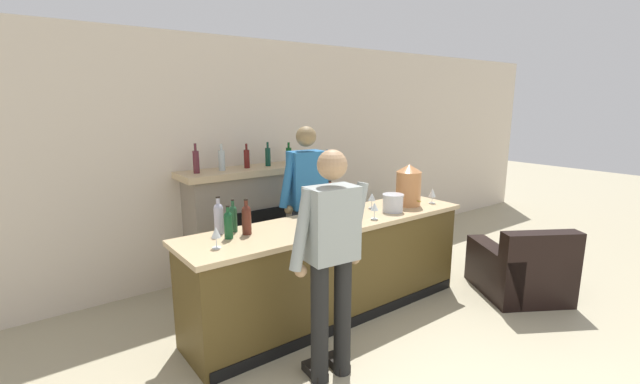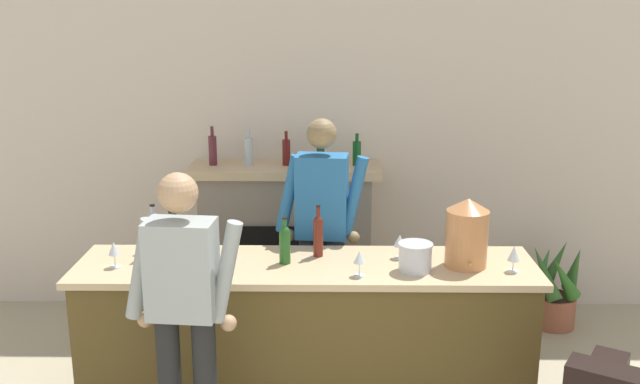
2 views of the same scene
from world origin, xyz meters
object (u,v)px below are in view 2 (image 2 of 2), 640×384
(copper_dispenser, at_px, (467,232))
(wine_glass_back_row, at_px, (360,258))
(wine_bottle_rose_blush, at_px, (171,233))
(fireplace_stone, at_px, (286,240))
(wine_bottle_burgundy_dark, at_px, (148,241))
(wine_glass_near_bucket, at_px, (514,254))
(wine_glass_front_left, at_px, (114,249))
(wine_bottle_cabernet_heavy, at_px, (285,243))
(wine_bottle_chardonnay_pale, at_px, (318,234))
(person_customer, at_px, (184,313))
(ice_bucket_steel, at_px, (415,257))
(person_bartender, at_px, (322,230))
(wine_bottle_port_short, at_px, (175,238))
(wine_glass_mid_counter, at_px, (400,241))
(potted_plant_corner, at_px, (555,291))
(wine_bottle_riesling_slim, at_px, (154,230))

(copper_dispenser, bearing_deg, wine_glass_back_row, -164.59)
(wine_bottle_rose_blush, bearing_deg, fireplace_stone, 57.76)
(wine_bottle_burgundy_dark, bearing_deg, wine_bottle_rose_blush, 52.60)
(wine_glass_near_bucket, distance_m, wine_glass_front_left, 2.48)
(fireplace_stone, relative_size, wine_glass_near_bucket, 9.63)
(wine_bottle_cabernet_heavy, relative_size, wine_bottle_chardonnay_pale, 0.88)
(wine_glass_near_bucket, bearing_deg, person_customer, -161.57)
(ice_bucket_steel, relative_size, wine_glass_back_row, 1.34)
(person_customer, bearing_deg, wine_glass_front_left, 129.90)
(person_customer, bearing_deg, wine_glass_near_bucket, 18.43)
(wine_bottle_rose_blush, xyz_separation_m, wine_glass_back_row, (1.23, -0.44, -0.01))
(person_bartender, distance_m, wine_bottle_port_short, 1.06)
(wine_glass_front_left, bearing_deg, wine_glass_mid_counter, 6.08)
(wine_bottle_burgundy_dark, distance_m, wine_glass_mid_counter, 1.62)
(potted_plant_corner, xyz_separation_m, wine_bottle_cabernet_heavy, (-2.11, -1.12, 0.78))
(person_bartender, bearing_deg, wine_glass_near_bucket, -29.99)
(wine_bottle_cabernet_heavy, height_order, wine_glass_front_left, wine_bottle_cabernet_heavy)
(person_customer, xyz_separation_m, ice_bucket_steel, (1.31, 0.65, 0.09))
(person_bartender, xyz_separation_m, wine_glass_mid_counter, (0.51, -0.45, 0.07))
(person_bartender, height_order, copper_dispenser, person_bartender)
(wine_glass_back_row, bearing_deg, wine_bottle_port_short, 165.57)
(person_bartender, bearing_deg, wine_bottle_port_short, -153.64)
(wine_glass_front_left, bearing_deg, ice_bucket_steel, -1.06)
(potted_plant_corner, relative_size, wine_glass_mid_counter, 4.50)
(wine_glass_front_left, bearing_deg, potted_plant_corner, 20.85)
(person_bartender, height_order, ice_bucket_steel, person_bartender)
(wine_glass_near_bucket, bearing_deg, ice_bucket_steel, 179.14)
(wine_glass_front_left, bearing_deg, fireplace_stone, 55.07)
(person_bartender, distance_m, wine_glass_mid_counter, 0.68)
(potted_plant_corner, relative_size, wine_bottle_burgundy_dark, 2.63)
(ice_bucket_steel, relative_size, wine_bottle_riesling_slim, 0.68)
(potted_plant_corner, height_order, wine_glass_front_left, wine_glass_front_left)
(ice_bucket_steel, xyz_separation_m, wine_glass_front_left, (-1.87, 0.03, 0.03))
(wine_bottle_chardonnay_pale, relative_size, wine_bottle_rose_blush, 1.23)
(wine_bottle_cabernet_heavy, bearing_deg, wine_bottle_chardonnay_pale, 32.92)
(person_bartender, bearing_deg, wine_bottle_rose_blush, -161.74)
(wine_bottle_chardonnay_pale, height_order, wine_bottle_rose_blush, wine_bottle_chardonnay_pale)
(potted_plant_corner, bearing_deg, wine_bottle_rose_blush, -162.72)
(copper_dispenser, bearing_deg, wine_glass_mid_counter, 161.65)
(wine_bottle_chardonnay_pale, bearing_deg, copper_dispenser, -10.27)
(wine_glass_mid_counter, xyz_separation_m, wine_glass_back_row, (-0.27, -0.32, -0.00))
(potted_plant_corner, height_order, wine_bottle_chardonnay_pale, wine_bottle_chardonnay_pale)
(ice_bucket_steel, xyz_separation_m, wine_bottle_riesling_slim, (-1.70, 0.36, 0.05))
(copper_dispenser, bearing_deg, ice_bucket_steel, -164.30)
(wine_glass_near_bucket, bearing_deg, wine_bottle_rose_blush, 170.73)
(person_customer, xyz_separation_m, wine_glass_near_bucket, (1.91, 0.64, 0.11))
(wine_bottle_chardonnay_pale, xyz_separation_m, wine_glass_back_row, (0.26, -0.36, -0.04))
(fireplace_stone, relative_size, wine_bottle_chardonnay_pale, 4.65)
(potted_plant_corner, relative_size, copper_dispenser, 1.65)
(fireplace_stone, distance_m, wine_bottle_riesling_slim, 1.42)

